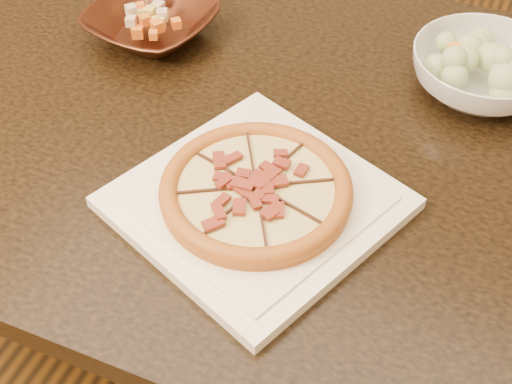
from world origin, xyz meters
TOP-DOWN VIEW (x-y plane):
  - floor at (0.00, 0.00)m, footprint 4.00×4.00m
  - dining_table at (0.19, 0.05)m, footprint 1.41×0.91m
  - plate at (0.31, -0.12)m, footprint 0.42×0.42m
  - pizza at (0.31, -0.12)m, footprint 0.25×0.25m
  - bronze_bowl at (-0.02, 0.18)m, footprint 0.24×0.24m
  - mixed_dish at (-0.02, 0.18)m, footprint 0.10×0.11m
  - salad_bowl at (0.53, 0.25)m, footprint 0.28×0.28m
  - salad at (0.53, 0.25)m, footprint 0.11×0.11m

SIDE VIEW (x-z plane):
  - floor at x=0.00m, z-range -0.02..0.00m
  - dining_table at x=0.19m, z-range 0.27..1.02m
  - plate at x=0.31m, z-range 0.75..0.77m
  - bronze_bowl at x=-0.02m, z-range 0.75..0.80m
  - pizza at x=0.31m, z-range 0.77..0.80m
  - salad_bowl at x=0.53m, z-range 0.75..0.82m
  - mixed_dish at x=-0.02m, z-range 0.80..0.83m
  - salad at x=0.53m, z-range 0.82..0.86m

